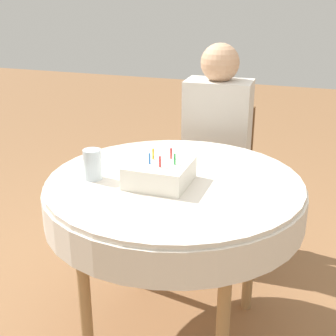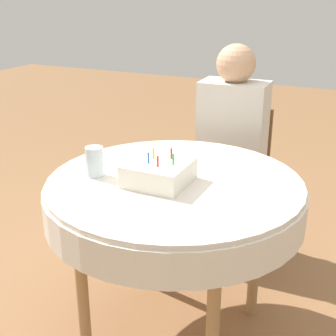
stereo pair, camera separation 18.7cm
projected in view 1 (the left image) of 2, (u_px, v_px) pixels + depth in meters
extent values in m
plane|color=#8C603D|center=(174.00, 331.00, 2.18)|extent=(12.00, 12.00, 0.00)
cylinder|color=silver|center=(174.00, 182.00, 1.90)|extent=(1.04, 1.04, 0.02)
cylinder|color=silver|center=(174.00, 199.00, 1.93)|extent=(1.06, 1.06, 0.14)
cylinder|color=#A37A4C|center=(84.00, 286.00, 1.88)|extent=(0.05, 0.05, 0.75)
cylinder|color=#A37A4C|center=(223.00, 317.00, 1.70)|extent=(0.05, 0.05, 0.75)
cylinder|color=#A37A4C|center=(139.00, 223.00, 2.38)|extent=(0.05, 0.05, 0.75)
cylinder|color=#A37A4C|center=(251.00, 242.00, 2.20)|extent=(0.05, 0.05, 0.75)
cube|color=brown|center=(215.00, 183.00, 2.72)|extent=(0.42, 0.42, 0.04)
cube|color=brown|center=(223.00, 137.00, 2.81)|extent=(0.36, 0.05, 0.40)
cylinder|color=brown|center=(178.00, 226.00, 2.69)|extent=(0.04, 0.04, 0.41)
cylinder|color=brown|center=(238.00, 235.00, 2.60)|extent=(0.04, 0.04, 0.41)
cylinder|color=brown|center=(193.00, 201.00, 3.00)|extent=(0.04, 0.04, 0.41)
cylinder|color=brown|center=(247.00, 208.00, 2.91)|extent=(0.04, 0.04, 0.41)
cylinder|color=tan|center=(193.00, 224.00, 2.68)|extent=(0.09, 0.09, 0.45)
cylinder|color=tan|center=(224.00, 229.00, 2.63)|extent=(0.09, 0.09, 0.45)
cube|color=beige|center=(217.00, 132.00, 2.61)|extent=(0.37, 0.23, 0.58)
sphere|color=tan|center=(220.00, 63.00, 2.47)|extent=(0.21, 0.21, 0.21)
cube|color=white|center=(160.00, 173.00, 1.85)|extent=(0.24, 0.24, 0.09)
cylinder|color=green|center=(175.00, 159.00, 1.80)|extent=(0.01, 0.01, 0.04)
cylinder|color=red|center=(171.00, 154.00, 1.86)|extent=(0.01, 0.01, 0.04)
cylinder|color=gold|center=(153.00, 154.00, 1.86)|extent=(0.01, 0.01, 0.04)
cylinder|color=blue|center=(150.00, 159.00, 1.81)|extent=(0.01, 0.01, 0.04)
cylinder|color=red|center=(160.00, 162.00, 1.77)|extent=(0.01, 0.01, 0.04)
cylinder|color=silver|center=(93.00, 164.00, 1.88)|extent=(0.07, 0.07, 0.12)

